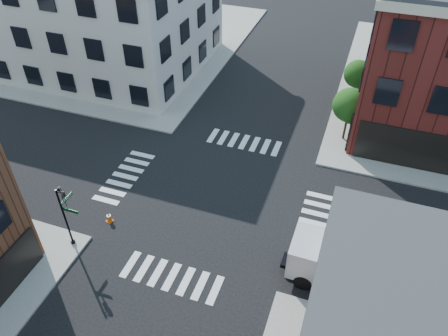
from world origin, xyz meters
TOP-DOWN VIEW (x-y plane):
  - ground at (0.00, 0.00)m, footprint 120.00×120.00m
  - sidewalk_nw at (-21.00, 21.00)m, footprint 30.00×30.00m
  - building_nw at (-19.00, 16.00)m, footprint 22.00×16.00m
  - tree_near at (7.56, 9.98)m, footprint 2.69×2.69m
  - tree_far at (7.56, 15.98)m, footprint 2.43×2.43m
  - signal_pole at (-6.72, -6.68)m, footprint 1.29×1.24m
  - box_truck at (10.52, -4.07)m, footprint 8.48×2.71m
  - traffic_cone at (-5.70, -4.32)m, footprint 0.52×0.52m

SIDE VIEW (x-z plane):
  - ground at x=0.00m, z-range 0.00..0.00m
  - sidewalk_nw at x=-21.00m, z-range 0.00..0.15m
  - traffic_cone at x=-5.70m, z-range -0.01..0.74m
  - box_truck at x=10.52m, z-range 0.08..3.89m
  - signal_pole at x=-6.72m, z-range 0.56..5.16m
  - tree_far at x=7.56m, z-range 0.84..4.91m
  - tree_near at x=7.56m, z-range 0.91..5.41m
  - building_nw at x=-19.00m, z-range 0.00..11.00m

